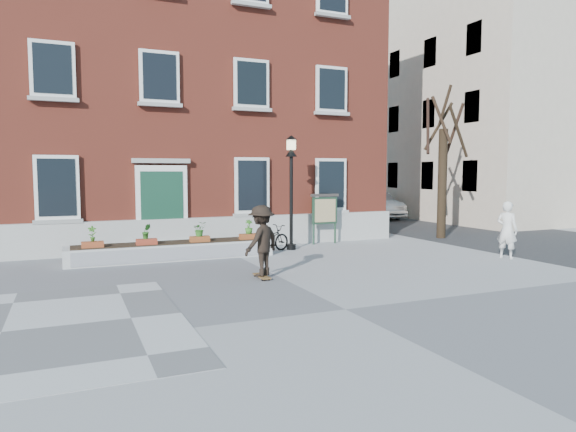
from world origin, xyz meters
name	(u,v)px	position (x,y,z in m)	size (l,w,h in m)	color
ground	(346,309)	(0.00, 0.00, 0.00)	(100.00, 100.00, 0.00)	gray
checker_patch	(1,332)	(-6.00, 1.00, 0.01)	(6.00, 6.00, 0.01)	#5F5F61
bicycle	(269,239)	(1.22, 7.33, 0.45)	(0.60, 1.71, 0.90)	black
parked_car	(374,205)	(11.49, 16.88, 0.78)	(1.65, 4.74, 1.56)	silver
bystander	(507,230)	(7.55, 3.23, 0.89)	(0.65, 0.43, 1.78)	silver
brick_building	(139,85)	(-2.00, 13.98, 6.30)	(18.40, 10.85, 12.60)	#973A29
planter_assembly	(173,249)	(-1.99, 7.18, 0.31)	(6.20, 1.12, 1.15)	beige
bare_tree	(443,169)	(9.01, 8.01, 2.79)	(1.83, 1.83, 6.16)	black
side_street	(433,108)	(17.99, 19.78, 7.02)	(15.20, 36.00, 14.50)	#343436
lamp_post	(291,176)	(2.14, 7.54, 2.54)	(0.40, 0.40, 3.93)	black
notice_board	(325,210)	(3.88, 8.39, 1.26)	(1.10, 0.16, 1.87)	#193224
skateboarder	(262,241)	(-0.48, 3.41, 0.96)	(1.32, 1.16, 1.85)	brown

